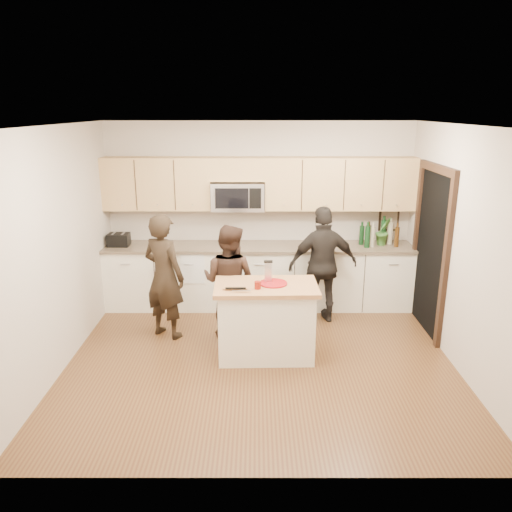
{
  "coord_description": "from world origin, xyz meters",
  "views": [
    {
      "loc": [
        -0.05,
        -5.35,
        2.87
      ],
      "look_at": [
        -0.05,
        0.35,
        1.18
      ],
      "focal_mm": 35.0,
      "sensor_mm": 36.0,
      "label": 1
    }
  ],
  "objects_px": {
    "toaster": "(119,240)",
    "island": "(266,320)",
    "woman_left": "(164,276)",
    "woman_center": "(229,282)",
    "woman_right": "(323,265)"
  },
  "relations": [
    {
      "from": "toaster",
      "to": "island",
      "type": "bearing_deg",
      "value": -36.54
    },
    {
      "from": "woman_left",
      "to": "toaster",
      "type": "bearing_deg",
      "value": -20.81
    },
    {
      "from": "toaster",
      "to": "woman_center",
      "type": "bearing_deg",
      "value": -31.63
    },
    {
      "from": "toaster",
      "to": "woman_left",
      "type": "distance_m",
      "value": 1.33
    },
    {
      "from": "toaster",
      "to": "woman_left",
      "type": "height_order",
      "value": "woman_left"
    },
    {
      "from": "woman_center",
      "to": "woman_right",
      "type": "height_order",
      "value": "woman_right"
    },
    {
      "from": "island",
      "to": "woman_center",
      "type": "bearing_deg",
      "value": 128.77
    },
    {
      "from": "island",
      "to": "woman_right",
      "type": "xyz_separation_m",
      "value": [
        0.8,
        1.03,
        0.36
      ]
    },
    {
      "from": "toaster",
      "to": "woman_left",
      "type": "xyz_separation_m",
      "value": [
        0.83,
        -1.02,
        -0.22
      ]
    },
    {
      "from": "island",
      "to": "woman_left",
      "type": "bearing_deg",
      "value": 155.53
    },
    {
      "from": "island",
      "to": "woman_center",
      "type": "height_order",
      "value": "woman_center"
    },
    {
      "from": "island",
      "to": "woman_right",
      "type": "bearing_deg",
      "value": 50.92
    },
    {
      "from": "toaster",
      "to": "woman_left",
      "type": "bearing_deg",
      "value": -50.78
    },
    {
      "from": "island",
      "to": "woman_center",
      "type": "relative_size",
      "value": 0.82
    },
    {
      "from": "island",
      "to": "woman_left",
      "type": "xyz_separation_m",
      "value": [
        -1.29,
        0.55,
        0.36
      ]
    }
  ]
}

